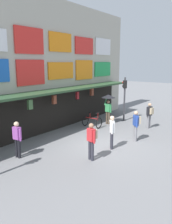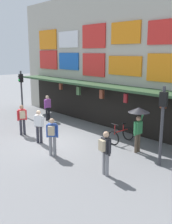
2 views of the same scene
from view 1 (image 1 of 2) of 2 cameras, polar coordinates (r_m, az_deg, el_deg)
The scene contains 10 objects.
ground_plane at distance 12.46m, azimuth 4.11°, elevation -7.90°, with size 80.00×80.00×0.00m, color slate.
shopfront at distance 14.66m, azimuth -11.20°, elevation 10.71°, with size 18.00×2.60×8.00m.
traffic_light_far at distance 17.19m, azimuth 9.38°, elevation 4.83°, with size 0.33×0.35×3.20m.
bicycle_parked at distance 15.57m, azimuth 1.49°, elevation -2.30°, with size 0.73×1.16×1.05m.
pedestrian_in_yellow at distance 10.93m, azimuth -16.42°, elevation -6.00°, with size 0.22×0.53×1.68m.
pedestrian_in_green at distance 11.64m, azimuth 6.33°, elevation -4.48°, with size 0.45×0.38×1.68m.
pedestrian_in_red at distance 10.25m, azimuth 1.37°, elevation -6.50°, with size 0.43×0.51×1.68m.
pedestrian_in_blue at distance 12.99m, azimuth 12.11°, elevation -2.77°, with size 0.47×0.47×1.68m.
pedestrian_in_purple at distance 15.70m, azimuth 15.25°, elevation -0.39°, with size 0.52×0.41×1.68m.
pedestrian_with_umbrella at distance 16.20m, azimuth 5.45°, elevation 2.73°, with size 0.96×0.96×2.08m.
Camera 1 is at (-9.94, -6.21, 4.23)m, focal length 37.51 mm.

